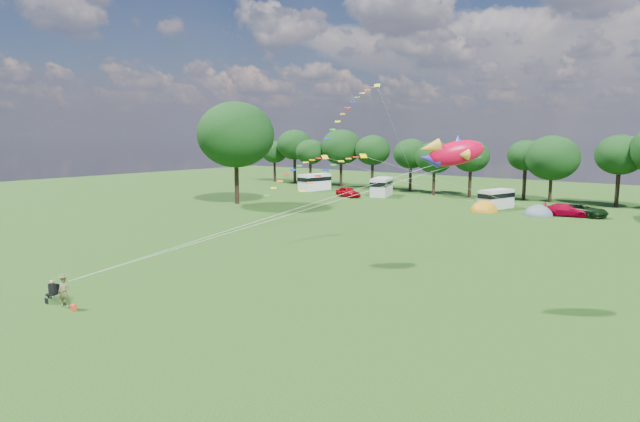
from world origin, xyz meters
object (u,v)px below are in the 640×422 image
Objects in this scene: big_tree at (236,135)px; campervan_c at (496,198)px; car_a at (348,192)px; campervan_b at (382,186)px; tent_orange at (484,211)px; tent_greyblue at (538,215)px; campervan_a at (315,182)px; camp_chair at (53,289)px; fish_kite at (451,153)px; car_c at (566,210)px; kite_flyer at (64,292)px; car_b at (492,201)px; car_d at (584,210)px.

big_tree is 33.91m from campervan_c.
car_a is 5.33m from campervan_b.
campervan_b reaches higher than tent_orange.
campervan_a is at bearing 171.94° from tent_greyblue.
camp_chair is (16.10, -50.07, 0.01)m from car_a.
big_tree is at bearing 110.39° from fish_kite.
car_a is 29.73m from car_c.
car_c is 2.78× the size of kite_flyer.
big_tree reaches higher than tent_orange.
camp_chair reaches higher than tent_greyblue.
car_b is 53.31m from camp_chair.
fish_kite is (11.24, -33.70, 8.07)m from tent_orange.
tent_greyblue is 2.80× the size of camp_chair.
campervan_b reaches higher than tent_greyblue.
tent_orange is 48.48m from camp_chair.
car_d is (1.63, 1.18, 0.02)m from car_c.
car_b is at bearing 51.37° from campervan_c.
tent_greyblue is at bearing 56.19° from fish_kite.
campervan_b is (-17.28, 1.30, 0.78)m from car_b.
tent_greyblue is at bearing -90.09° from campervan_a.
car_a is at bearing 65.34° from big_tree.
car_a is (7.02, 15.29, -8.28)m from big_tree.
big_tree reaches higher than car_a.
car_d is at bearing -71.25° from car_c.
car_b is at bearing 65.08° from fish_kite.
tent_orange is (0.93, -4.94, -0.64)m from car_b.
camp_chair is 23.03m from fish_kite.
campervan_a reaches higher than tent_greyblue.
car_d is 1.01× the size of campervan_c.
campervan_b is 4.69× the size of camp_chair.
tent_greyblue is 35.90m from fish_kite.
car_c is at bearing -84.95° from campervan_c.
kite_flyer is at bearing 149.24° from car_c.
big_tree reaches higher than camp_chair.
car_b is at bearing 100.66° from tent_orange.
campervan_b is at bearing 161.09° from tent_orange.
tent_greyblue is at bearing -75.05° from car_a.
campervan_b is 1.16× the size of campervan_c.
campervan_b is at bearing 64.40° from car_c.
big_tree is 42.71m from car_d.
fish_kite is (2.69, -35.88, 7.41)m from car_c.
car_d is 4.90m from tent_greyblue.
campervan_a is 31.58m from tent_orange.
car_a is 0.87× the size of campervan_c.
kite_flyer reaches higher than tent_orange.
big_tree is at bearing 104.70° from camp_chair.
big_tree is at bearing 172.35° from car_a.
fish_kite is (16.31, 14.51, 7.34)m from camp_chair.
car_a is at bearing 108.93° from campervan_c.
car_d is 10.10m from campervan_c.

